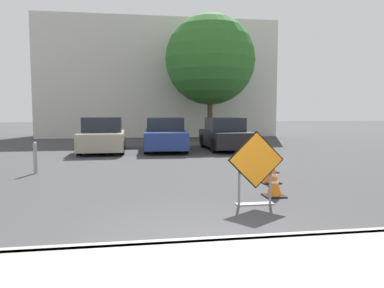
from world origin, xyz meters
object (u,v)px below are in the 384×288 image
road_closed_sign (256,166)px  parked_car_nearest (103,136)px  parked_car_second (165,135)px  bollard_nearest (35,157)px  traffic_cone_third (269,160)px  parked_car_third (225,135)px  traffic_cone_fourth (268,155)px  traffic_cone_second (270,168)px  traffic_cone_nearest (274,183)px  traffic_cone_fifth (266,150)px

road_closed_sign → parked_car_nearest: 10.90m
parked_car_second → bollard_nearest: 7.30m
traffic_cone_third → parked_car_third: parked_car_third is taller
traffic_cone_fourth → parked_car_third: size_ratio=0.17×
traffic_cone_fourth → parked_car_third: (-0.25, 5.07, 0.37)m
traffic_cone_second → traffic_cone_nearest: bearing=-107.7°
traffic_cone_third → bollard_nearest: bearing=172.8°
traffic_cone_third → traffic_cone_fourth: bearing=70.4°
traffic_cone_second → parked_car_third: bearing=84.0°
parked_car_nearest → parked_car_third: size_ratio=1.01×
traffic_cone_fifth → traffic_cone_nearest: bearing=-108.6°
parked_car_nearest → bollard_nearest: size_ratio=4.35×
traffic_cone_third → parked_car_nearest: (-5.38, 6.55, 0.35)m
parked_car_third → traffic_cone_third: bearing=87.0°
traffic_cone_fifth → traffic_cone_second: bearing=-108.8°
road_closed_sign → bollard_nearest: road_closed_sign is taller
traffic_cone_second → parked_car_third: 8.19m
road_closed_sign → parked_car_nearest: parked_car_nearest is taller
parked_car_third → bollard_nearest: 9.17m
traffic_cone_fifth → parked_car_third: 3.63m
traffic_cone_fifth → parked_car_second: (-3.54, 3.71, 0.36)m
road_closed_sign → parked_car_nearest: bearing=109.8°
traffic_cone_fifth → parked_car_nearest: (-6.38, 3.54, 0.35)m
road_closed_sign → traffic_cone_nearest: 1.02m
road_closed_sign → traffic_cone_nearest: size_ratio=2.32×
parked_car_second → parked_car_third: bearing=-179.8°
traffic_cone_third → traffic_cone_fifth: 3.17m
traffic_cone_nearest → traffic_cone_fourth: size_ratio=0.93×
traffic_cone_second → traffic_cone_fifth: bearing=71.2°
traffic_cone_second → parked_car_nearest: parked_car_nearest is taller
traffic_cone_third → parked_car_second: (-2.55, 6.72, 0.35)m
road_closed_sign → traffic_cone_second: 2.43m
traffic_cone_third → parked_car_nearest: size_ratio=0.18×
bollard_nearest → traffic_cone_second: bearing=-21.1°
traffic_cone_fifth → bollard_nearest: bollard_nearest is taller
road_closed_sign → bollard_nearest: bearing=138.8°
road_closed_sign → traffic_cone_fourth: (2.22, 5.20, -0.45)m
traffic_cone_nearest → parked_car_second: parked_car_second is taller
traffic_cone_second → parked_car_nearest: (-4.81, 8.13, 0.31)m
traffic_cone_third → parked_car_second: 7.20m
road_closed_sign → traffic_cone_third: 4.09m
traffic_cone_nearest → parked_car_third: 9.73m
traffic_cone_nearest → traffic_cone_second: bearing=72.3°
traffic_cone_nearest → parked_car_third: parked_car_third is taller
traffic_cone_second → traffic_cone_third: (0.57, 1.58, -0.04)m
traffic_cone_second → parked_car_third: parked_car_third is taller
traffic_cone_fifth → parked_car_second: parked_car_second is taller
traffic_cone_fourth → traffic_cone_fifth: bearing=73.1°
road_closed_sign → traffic_cone_nearest: bearing=44.8°
traffic_cone_third → bollard_nearest: 6.96m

